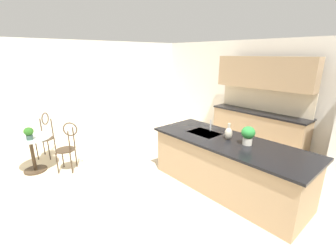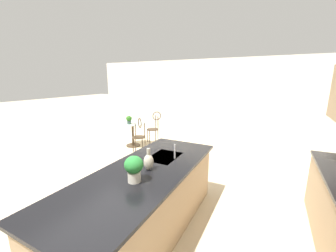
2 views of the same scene
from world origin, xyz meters
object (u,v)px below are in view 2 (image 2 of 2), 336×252
chair_near_window (154,126)px  vase_on_counter (149,162)px  potted_plant_counter_near (134,167)px  chair_by_island (139,134)px  bistro_table (133,132)px  potted_plant_on_table (129,119)px

chair_near_window → vase_on_counter: bearing=30.0°
potted_plant_counter_near → chair_by_island: bearing=-145.8°
bistro_table → chair_by_island: size_ratio=0.77×
bistro_table → potted_plant_on_table: potted_plant_on_table is taller
chair_by_island → potted_plant_counter_near: bearing=34.2°
chair_by_island → potted_plant_on_table: size_ratio=4.23×
potted_plant_counter_near → chair_near_window: bearing=-151.9°
chair_by_island → potted_plant_on_table: 0.73m
potted_plant_counter_near → potted_plant_on_table: bearing=-141.4°
bistro_table → vase_on_counter: 3.90m
chair_by_island → potted_plant_on_table: chair_by_island is taller
potted_plant_counter_near → vase_on_counter: (-0.35, -0.03, -0.07)m
bistro_table → chair_near_window: chair_near_window is taller
chair_near_window → potted_plant_on_table: chair_near_window is taller
chair_by_island → bistro_table: bearing=-128.8°
chair_near_window → chair_by_island: 1.07m
chair_near_window → potted_plant_counter_near: size_ratio=3.39×
bistro_table → chair_by_island: bearing=51.2°
chair_by_island → vase_on_counter: size_ratio=3.62×
chair_near_window → potted_plant_on_table: size_ratio=4.23×
potted_plant_on_table → potted_plant_counter_near: 4.06m
chair_near_window → vase_on_counter: size_ratio=3.62×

